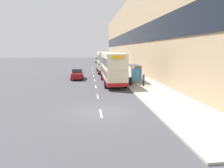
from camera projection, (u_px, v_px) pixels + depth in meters
ground_plane at (101, 111)px, 15.69m from camera, size 220.00×220.00×0.00m
pavement at (116, 67)px, 54.10m from camera, size 5.00×93.00×0.14m
terrace_facade at (131, 36)px, 53.12m from camera, size 3.10×93.00×17.02m
lane_mark_0 at (101, 113)px, 15.19m from camera, size 0.12×2.00×0.01m
lane_mark_1 at (98, 96)px, 20.63m from camera, size 0.12×2.00×0.01m
lane_mark_2 at (96, 87)px, 26.08m from camera, size 0.12×2.00×0.01m
lane_mark_3 at (95, 80)px, 31.52m from camera, size 0.12×2.00×0.01m
lane_mark_4 at (94, 76)px, 36.97m from camera, size 0.12×2.00×0.01m
lane_mark_5 at (93, 72)px, 42.41m from camera, size 0.12×2.00×0.01m
lane_mark_6 at (93, 70)px, 47.85m from camera, size 0.12×2.00×0.01m
lane_mark_7 at (92, 68)px, 53.30m from camera, size 0.12×2.00×0.01m
lane_mark_8 at (92, 66)px, 58.74m from camera, size 0.12×2.00×0.01m
bus_shelter at (135, 70)px, 28.88m from camera, size 1.60×4.20×2.48m
double_decker_bus_near at (113, 68)px, 28.05m from camera, size 2.85×10.59×4.30m
double_decker_bus_ahead at (104, 62)px, 41.58m from camera, size 2.85×10.52×4.30m
car_0 at (98, 60)px, 74.71m from camera, size 2.10×4.36×1.68m
car_1 at (77, 74)px, 32.78m from camera, size 1.93×4.58×1.71m
pedestrian_at_shelter at (143, 80)px, 25.72m from camera, size 0.32×0.32×1.64m
pedestrian_1 at (137, 73)px, 32.94m from camera, size 0.31×0.31×1.57m
litter_bin at (130, 81)px, 26.33m from camera, size 0.55×0.55×1.05m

